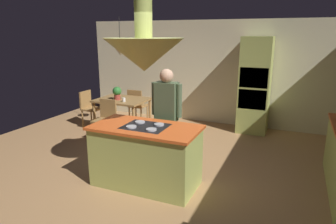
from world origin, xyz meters
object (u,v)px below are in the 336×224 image
at_px(chair_by_back_wall, 137,104).
at_px(chair_at_corner, 89,106).
at_px(oven_tower, 255,86).
at_px(kitchen_island, 146,155).
at_px(cup_on_table, 124,100).
at_px(person_at_island, 167,112).
at_px(dining_table, 122,103).
at_px(potted_plant_on_table, 117,92).
at_px(chair_facing_island, 106,117).

xyz_separation_m(chair_by_back_wall, chair_at_corner, (-0.95, -0.67, 0.00)).
distance_m(oven_tower, chair_by_back_wall, 2.90).
relative_size(kitchen_island, chair_at_corner, 1.83).
bearing_deg(cup_on_table, person_at_island, -37.43).
height_order(dining_table, potted_plant_on_table, potted_plant_on_table).
bearing_deg(cup_on_table, dining_table, 129.63).
bearing_deg(cup_on_table, chair_facing_island, -112.73).
bearing_deg(dining_table, cup_on_table, -50.37).
bearing_deg(cup_on_table, chair_at_corner, 168.75).
distance_m(kitchen_island, potted_plant_on_table, 2.71).
height_order(chair_by_back_wall, cup_on_table, chair_by_back_wall).
distance_m(oven_tower, potted_plant_on_table, 3.13).
relative_size(oven_tower, cup_on_table, 24.09).
bearing_deg(person_at_island, cup_on_table, 142.57).
xyz_separation_m(person_at_island, chair_by_back_wall, (-1.74, 2.09, -0.46)).
height_order(chair_facing_island, cup_on_table, chair_facing_island).
height_order(kitchen_island, chair_at_corner, kitchen_island).
height_order(kitchen_island, dining_table, kitchen_island).
distance_m(oven_tower, cup_on_table, 2.96).
height_order(person_at_island, cup_on_table, person_at_island).
xyz_separation_m(dining_table, chair_by_back_wall, (0.00, 0.67, -0.16)).
distance_m(kitchen_island, oven_tower, 3.48).
bearing_deg(dining_table, potted_plant_on_table, -125.34).
distance_m(dining_table, potted_plant_on_table, 0.29).
bearing_deg(kitchen_island, cup_on_table, 128.91).
relative_size(chair_at_corner, potted_plant_on_table, 2.90).
height_order(chair_by_back_wall, chair_at_corner, same).
xyz_separation_m(person_at_island, chair_facing_island, (-1.74, 0.74, -0.46)).
bearing_deg(oven_tower, kitchen_island, -108.74).
xyz_separation_m(oven_tower, person_at_island, (-1.06, -2.56, -0.12)).
height_order(chair_by_back_wall, potted_plant_on_table, potted_plant_on_table).
height_order(person_at_island, potted_plant_on_table, person_at_island).
bearing_deg(person_at_island, chair_facing_island, 156.98).
relative_size(chair_by_back_wall, chair_at_corner, 1.00).
xyz_separation_m(dining_table, person_at_island, (1.74, -1.41, 0.30)).
distance_m(kitchen_island, person_at_island, 0.85).
xyz_separation_m(kitchen_island, cup_on_table, (-1.51, 1.87, 0.34)).
distance_m(oven_tower, chair_facing_island, 3.39).
bearing_deg(kitchen_island, person_at_island, 86.96).
relative_size(dining_table, cup_on_table, 12.71).
bearing_deg(oven_tower, dining_table, -157.79).
distance_m(dining_table, chair_at_corner, 0.96).
distance_m(oven_tower, dining_table, 3.05).
height_order(kitchen_island, oven_tower, oven_tower).
bearing_deg(oven_tower, chair_at_corner, -163.05).
bearing_deg(chair_at_corner, cup_on_table, -101.25).
height_order(chair_facing_island, potted_plant_on_table, potted_plant_on_table).
height_order(person_at_island, chair_facing_island, person_at_island).
xyz_separation_m(oven_tower, potted_plant_on_table, (-2.87, -1.24, -0.16)).
bearing_deg(potted_plant_on_table, oven_tower, 23.36).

